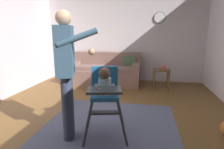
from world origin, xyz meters
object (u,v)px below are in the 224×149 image
(adult_standing, at_px, (66,69))
(toy_ball_second, at_px, (68,99))
(wall_clock, at_px, (160,18))
(couch, at_px, (105,72))
(side_table, at_px, (161,75))
(sippy_cup, at_px, (164,68))
(high_chair, at_px, (105,89))

(adult_standing, height_order, toy_ball_second, adult_standing)
(adult_standing, bearing_deg, wall_clock, 51.89)
(couch, xyz_separation_m, side_table, (1.50, -0.40, 0.05))
(sippy_cup, bearing_deg, wall_clock, 96.92)
(toy_ball_second, xyz_separation_m, side_table, (1.90, 1.31, 0.29))
(side_table, distance_m, sippy_cup, 0.20)
(adult_standing, relative_size, side_table, 3.19)
(high_chair, height_order, adult_standing, adult_standing)
(sippy_cup, bearing_deg, adult_standing, -119.75)
(adult_standing, bearing_deg, high_chair, -0.08)
(side_table, bearing_deg, high_chair, -111.15)
(high_chair, bearing_deg, adult_standing, -85.47)
(wall_clock, bearing_deg, couch, -161.70)
(side_table, distance_m, wall_clock, 1.68)
(high_chair, distance_m, adult_standing, 0.55)
(toy_ball_second, height_order, side_table, side_table)
(couch, relative_size, toy_ball_second, 10.64)
(side_table, bearing_deg, wall_clock, 93.86)
(wall_clock, bearing_deg, high_chair, -104.72)
(couch, distance_m, sippy_cup, 1.62)
(couch, bearing_deg, toy_ball_second, -13.00)
(sippy_cup, bearing_deg, toy_ball_second, -145.98)
(adult_standing, height_order, sippy_cup, adult_standing)
(high_chair, distance_m, side_table, 2.51)
(adult_standing, relative_size, toy_ball_second, 9.02)
(side_table, xyz_separation_m, sippy_cup, (0.05, 0.00, 0.19))
(adult_standing, distance_m, wall_clock, 3.69)
(couch, xyz_separation_m, toy_ball_second, (-0.39, -1.71, -0.24))
(side_table, relative_size, sippy_cup, 5.20)
(side_table, bearing_deg, toy_ball_second, -145.32)
(toy_ball_second, height_order, sippy_cup, sippy_cup)
(adult_standing, height_order, wall_clock, wall_clock)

